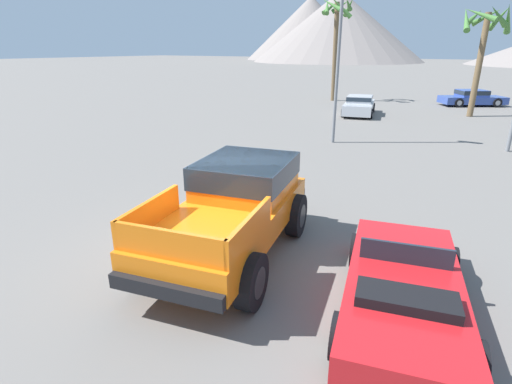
{
  "coord_description": "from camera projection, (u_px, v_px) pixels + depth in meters",
  "views": [
    {
      "loc": [
        4.73,
        -6.09,
        4.07
      ],
      "look_at": [
        0.38,
        0.82,
        1.11
      ],
      "focal_mm": 28.0,
      "sensor_mm": 36.0,
      "label": 1
    }
  ],
  "objects": [
    {
      "name": "ground_plane",
      "position": [
        221.0,
        248.0,
        8.61
      ],
      "size": [
        320.0,
        320.0,
        0.0
      ],
      "primitive_type": "plane",
      "color": "slate"
    },
    {
      "name": "orange_pickup_truck",
      "position": [
        236.0,
        203.0,
        8.21
      ],
      "size": [
        3.08,
        5.23,
        1.83
      ],
      "rotation": [
        0.0,
        0.0,
        0.21
      ],
      "color": "orange",
      "rests_on": "ground_plane"
    },
    {
      "name": "red_convertible_car",
      "position": [
        403.0,
        291.0,
        6.34
      ],
      "size": [
        2.69,
        4.49,
        1.03
      ],
      "rotation": [
        0.0,
        0.0,
        0.24
      ],
      "color": "red",
      "rests_on": "ground_plane"
    },
    {
      "name": "parked_car_silver",
      "position": [
        359.0,
        105.0,
        25.45
      ],
      "size": [
        2.67,
        4.47,
        1.18
      ],
      "rotation": [
        0.0,
        0.0,
        3.39
      ],
      "color": "#B7BABF",
      "rests_on": "ground_plane"
    },
    {
      "name": "parked_car_blue",
      "position": [
        472.0,
        98.0,
        29.32
      ],
      "size": [
        4.7,
        3.88,
        1.15
      ],
      "rotation": [
        0.0,
        0.0,
        5.28
      ],
      "color": "#334C9E",
      "rests_on": "ground_plane"
    },
    {
      "name": "street_lamp_post",
      "position": [
        340.0,
        31.0,
        16.57
      ],
      "size": [
        0.9,
        0.24,
        7.85
      ],
      "color": "slate",
      "rests_on": "ground_plane"
    },
    {
      "name": "palm_tree_tall",
      "position": [
        484.0,
        33.0,
        23.38
      ],
      "size": [
        2.76,
        2.59,
        6.45
      ],
      "color": "brown",
      "rests_on": "ground_plane"
    },
    {
      "name": "palm_tree_short",
      "position": [
        337.0,
        24.0,
        30.4
      ],
      "size": [
        2.7,
        2.75,
        7.72
      ],
      "color": "brown",
      "rests_on": "ground_plane"
    },
    {
      "name": "distant_mountain_range",
      "position": [
        377.0,
        32.0,
        118.87
      ],
      "size": [
        127.6,
        64.72,
        20.72
      ],
      "color": "gray",
      "rests_on": "ground_plane"
    }
  ]
}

